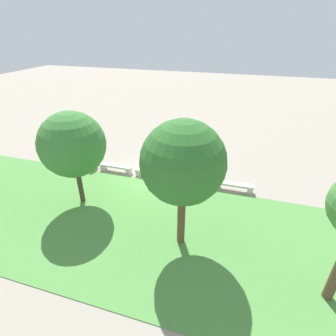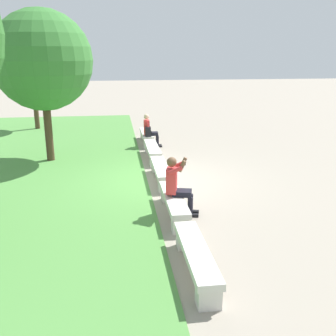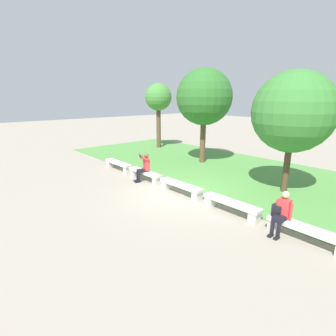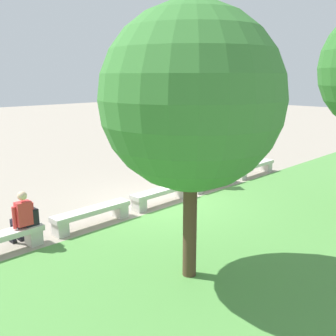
# 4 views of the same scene
# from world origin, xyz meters

# --- Properties ---
(ground_plane) EXTENTS (80.00, 80.00, 0.00)m
(ground_plane) POSITION_xyz_m (0.00, 0.00, 0.00)
(ground_plane) COLOR gray
(grass_strip) EXTENTS (23.79, 8.00, 0.03)m
(grass_strip) POSITION_xyz_m (0.00, 4.38, 0.01)
(grass_strip) COLOR #518E42
(grass_strip) RESTS_ON ground
(bench_main) EXTENTS (2.12, 0.40, 0.45)m
(bench_main) POSITION_xyz_m (-4.83, 0.00, 0.30)
(bench_main) COLOR beige
(bench_main) RESTS_ON ground
(bench_near) EXTENTS (2.12, 0.40, 0.45)m
(bench_near) POSITION_xyz_m (-2.42, 0.00, 0.30)
(bench_near) COLOR beige
(bench_near) RESTS_ON ground
(bench_mid) EXTENTS (2.12, 0.40, 0.45)m
(bench_mid) POSITION_xyz_m (0.00, 0.00, 0.30)
(bench_mid) COLOR beige
(bench_mid) RESTS_ON ground
(bench_far) EXTENTS (2.12, 0.40, 0.45)m
(bench_far) POSITION_xyz_m (2.42, 0.00, 0.30)
(bench_far) COLOR beige
(bench_far) RESTS_ON ground
(bench_end) EXTENTS (2.12, 0.40, 0.45)m
(bench_end) POSITION_xyz_m (4.83, 0.00, 0.30)
(bench_end) COLOR beige
(bench_end) RESTS_ON ground
(person_photographer) EXTENTS (0.54, 0.78, 1.32)m
(person_photographer) POSITION_xyz_m (-2.38, -0.07, 0.74)
(person_photographer) COLOR black
(person_photographer) RESTS_ON ground
(person_distant) EXTENTS (0.48, 0.67, 1.26)m
(person_distant) POSITION_xyz_m (4.15, -0.07, 0.67)
(person_distant) COLOR black
(person_distant) RESTS_ON ground
(backpack) EXTENTS (0.28, 0.24, 0.43)m
(backpack) POSITION_xyz_m (3.99, 0.00, 0.63)
(backpack) COLOR black
(backpack) RESTS_ON bench_end
(tree_behind_wall) EXTENTS (3.16, 3.16, 5.38)m
(tree_behind_wall) POSITION_xyz_m (-3.01, 4.66, 3.78)
(tree_behind_wall) COLOR brown
(tree_behind_wall) RESTS_ON ground
(tree_left_background) EXTENTS (1.98, 1.98, 4.79)m
(tree_left_background) POSITION_xyz_m (-8.43, 5.74, 3.70)
(tree_left_background) COLOR brown
(tree_left_background) RESTS_ON ground
(tree_far_back) EXTENTS (3.12, 3.12, 4.80)m
(tree_far_back) POSITION_xyz_m (2.62, 3.38, 3.23)
(tree_far_back) COLOR #4C3826
(tree_far_back) RESTS_ON ground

